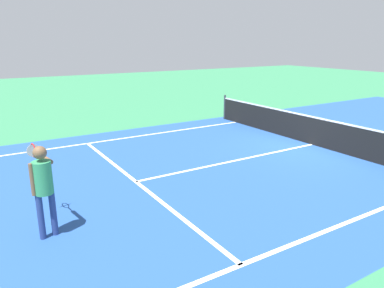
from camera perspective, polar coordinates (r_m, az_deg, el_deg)
ground_plane at (r=12.94m, az=18.21°, el=-0.07°), size 60.00×60.00×0.00m
court_surface_inbounds at (r=12.94m, az=18.21°, el=-0.07°), size 10.62×24.40×0.00m
line_sideline_left at (r=13.03m, az=-14.10°, el=0.38°), size 0.10×11.89×0.01m
line_sideline_right at (r=6.30m, az=11.06°, el=-16.83°), size 0.10×11.89×0.01m
line_service_near at (r=9.20m, az=-8.77°, el=-5.83°), size 8.22×0.10×0.01m
line_center_service at (r=10.76m, az=7.07°, el=-2.52°), size 0.10×6.40×0.01m
net at (r=12.82m, az=18.39°, el=2.05°), size 9.91×0.09×1.07m
player_near at (r=6.80m, az=-22.30°, el=-5.39°), size 1.23×0.42×1.68m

